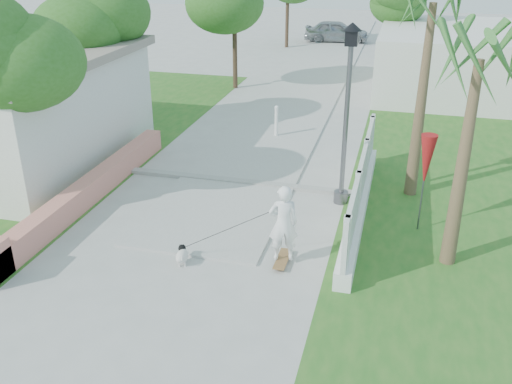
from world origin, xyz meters
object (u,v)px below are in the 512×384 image
(patio_umbrella, at_px, (426,162))
(skateboarder, at_px, (248,228))
(dog, at_px, (182,255))
(bollard, at_px, (276,120))
(parked_car, at_px, (336,31))
(street_lamp, at_px, (347,110))

(patio_umbrella, bearing_deg, skateboarder, -145.88)
(dog, bearing_deg, bollard, 68.54)
(dog, relative_size, parked_car, 0.13)
(street_lamp, relative_size, parked_car, 1.14)
(dog, bearing_deg, parked_car, 69.91)
(patio_umbrella, bearing_deg, street_lamp, 152.24)
(skateboarder, bearing_deg, dog, 0.11)
(bollard, relative_size, patio_umbrella, 0.47)
(skateboarder, xyz_separation_m, parked_car, (-1.56, 26.19, -0.12))
(dog, bearing_deg, street_lamp, 32.50)
(dog, xyz_separation_m, parked_car, (-0.26, 26.63, 0.46))
(patio_umbrella, bearing_deg, parked_car, 101.78)
(bollard, bearing_deg, dog, -90.82)
(street_lamp, height_order, bollard, street_lamp)
(patio_umbrella, height_order, parked_car, patio_umbrella)
(bollard, height_order, dog, bollard)
(bollard, bearing_deg, skateboarder, -81.43)
(skateboarder, distance_m, parked_car, 26.23)
(bollard, height_order, parked_car, parked_car)
(bollard, relative_size, skateboarder, 0.47)
(patio_umbrella, bearing_deg, bollard, 129.91)
(bollard, xyz_separation_m, skateboarder, (1.18, -7.82, 0.20))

